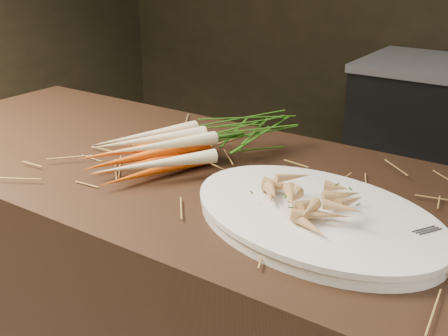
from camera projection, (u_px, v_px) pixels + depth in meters
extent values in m
cone|color=#E34E0E|center=(142.00, 156.00, 1.30)|extent=(0.14, 0.29, 0.04)
cone|color=#E34E0E|center=(150.00, 163.00, 1.26)|extent=(0.16, 0.28, 0.04)
cone|color=#E34E0E|center=(159.00, 170.00, 1.23)|extent=(0.13, 0.29, 0.04)
cone|color=#E34E0E|center=(141.00, 148.00, 1.27)|extent=(0.17, 0.28, 0.04)
cone|color=#E34E0E|center=(150.00, 154.00, 1.23)|extent=(0.14, 0.29, 0.04)
cone|color=beige|center=(147.00, 135.00, 1.28)|extent=(0.11, 0.27, 0.04)
cone|color=beige|center=(150.00, 140.00, 1.24)|extent=(0.15, 0.26, 0.04)
cone|color=beige|center=(162.00, 145.00, 1.22)|extent=(0.13, 0.26, 0.05)
cone|color=beige|center=(155.00, 164.00, 1.19)|extent=(0.18, 0.24, 0.03)
ellipsoid|color=#2C5B13|center=(243.00, 131.00, 1.37)|extent=(0.26, 0.30, 0.09)
cube|color=silver|center=(397.00, 252.00, 0.88)|extent=(0.11, 0.17, 0.00)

